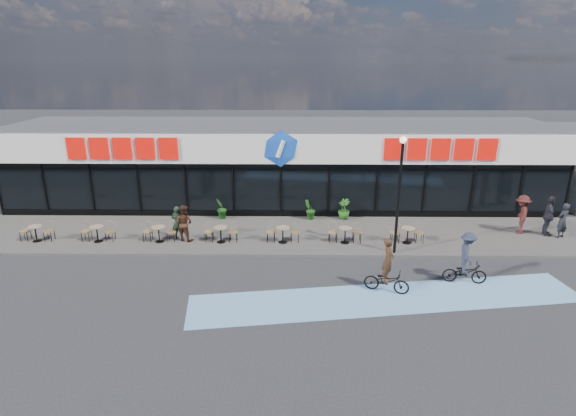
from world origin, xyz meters
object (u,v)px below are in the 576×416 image
at_px(potted_plant_mid, 310,210).
at_px(pedestrian_b, 549,216).
at_px(bistro_set_0, 37,231).
at_px(potted_plant_right, 344,209).
at_px(cyclist_a, 387,274).
at_px(pedestrian_c, 562,220).
at_px(cyclist_b, 466,262).
at_px(patron_right, 184,223).
at_px(lamp_post, 400,186).
at_px(pedestrian_a, 521,214).
at_px(patron_left, 178,223).
at_px(potted_plant_left, 222,209).

height_order(potted_plant_mid, pedestrian_b, pedestrian_b).
height_order(bistro_set_0, potted_plant_mid, potted_plant_mid).
xyz_separation_m(potted_plant_right, cyclist_a, (0.75, -7.59, 0.07)).
relative_size(potted_plant_mid, pedestrian_c, 0.64).
bearing_deg(cyclist_b, patron_right, 161.62).
relative_size(lamp_post, cyclist_b, 2.48).
bearing_deg(pedestrian_a, potted_plant_mid, -77.35).
distance_m(potted_plant_mid, cyclist_b, 8.77).
bearing_deg(pedestrian_b, patron_left, 104.52).
relative_size(bistro_set_0, pedestrian_c, 0.91).
relative_size(patron_right, pedestrian_a, 0.91).
distance_m(lamp_post, bistro_set_0, 16.46).
bearing_deg(patron_left, cyclist_b, 167.37).
bearing_deg(pedestrian_b, pedestrian_c, -106.18).
xyz_separation_m(patron_right, pedestrian_b, (17.04, 0.86, 0.11)).
bearing_deg(cyclist_b, pedestrian_c, 35.95).
height_order(potted_plant_left, cyclist_b, cyclist_b).
bearing_deg(potted_plant_mid, cyclist_b, -50.02).
xyz_separation_m(potted_plant_left, patron_right, (-1.25, -2.94, 0.29)).
xyz_separation_m(cyclist_a, cyclist_b, (3.09, 0.73, 0.17)).
relative_size(potted_plant_mid, pedestrian_a, 0.57).
xyz_separation_m(potted_plant_mid, pedestrian_b, (11.18, -2.04, 0.43)).
bearing_deg(lamp_post, potted_plant_right, 112.10).
relative_size(patron_left, pedestrian_c, 0.94).
height_order(bistro_set_0, pedestrian_b, pedestrian_b).
bearing_deg(potted_plant_right, lamp_post, -67.90).
xyz_separation_m(pedestrian_a, pedestrian_b, (1.14, -0.27, 0.02)).
xyz_separation_m(lamp_post, patron_right, (-9.40, 1.26, -2.15)).
distance_m(potted_plant_mid, potted_plant_right, 1.80).
xyz_separation_m(pedestrian_c, cyclist_a, (-9.15, -5.13, -0.24)).
bearing_deg(cyclist_a, pedestrian_b, 32.06).
distance_m(patron_right, cyclist_a, 9.56).
relative_size(pedestrian_b, pedestrian_c, 1.14).
distance_m(potted_plant_left, patron_right, 3.21).
distance_m(potted_plant_left, pedestrian_b, 15.93).
height_order(potted_plant_mid, potted_plant_right, potted_plant_mid).
height_order(pedestrian_a, cyclist_b, cyclist_b).
xyz_separation_m(patron_left, cyclist_a, (8.76, -4.76, -0.19)).
bearing_deg(potted_plant_right, potted_plant_mid, -175.57).
distance_m(potted_plant_right, pedestrian_b, 9.65).
distance_m(potted_plant_mid, pedestrian_c, 11.93).
bearing_deg(bistro_set_0, potted_plant_mid, 13.36).
height_order(patron_right, cyclist_a, cyclist_a).
relative_size(lamp_post, pedestrian_c, 3.00).
distance_m(bistro_set_0, pedestrian_c, 24.39).
distance_m(pedestrian_c, cyclist_a, 10.49).
bearing_deg(cyclist_b, pedestrian_b, 40.14).
bearing_deg(potted_plant_left, patron_left, -120.47).
bearing_deg(potted_plant_mid, patron_right, -153.62).
distance_m(potted_plant_left, cyclist_a, 10.35).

